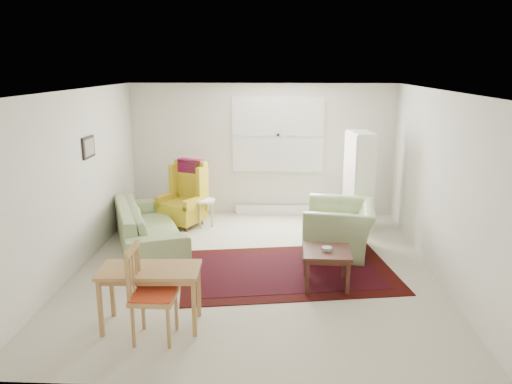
{
  "coord_description": "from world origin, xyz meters",
  "views": [
    {
      "loc": [
        0.33,
        -6.64,
        2.82
      ],
      "look_at": [
        0.0,
        0.3,
        1.05
      ],
      "focal_mm": 35.0,
      "sensor_mm": 36.0,
      "label": 1
    }
  ],
  "objects_px": {
    "coffee_table": "(326,268)",
    "desk_chair": "(154,294)",
    "stool": "(205,213)",
    "cabinet": "(359,181)",
    "desk": "(151,297)",
    "armchair": "(340,223)",
    "sofa": "(148,217)",
    "wingback_chair": "(182,194)"
  },
  "relations": [
    {
      "from": "sofa",
      "to": "cabinet",
      "type": "bearing_deg",
      "value": -94.96
    },
    {
      "from": "sofa",
      "to": "desk",
      "type": "height_order",
      "value": "sofa"
    },
    {
      "from": "armchair",
      "to": "desk",
      "type": "height_order",
      "value": "armchair"
    },
    {
      "from": "stool",
      "to": "desk_chair",
      "type": "bearing_deg",
      "value": -89.45
    },
    {
      "from": "desk_chair",
      "to": "cabinet",
      "type": "bearing_deg",
      "value": -34.34
    },
    {
      "from": "stool",
      "to": "desk_chair",
      "type": "height_order",
      "value": "desk_chair"
    },
    {
      "from": "stool",
      "to": "wingback_chair",
      "type": "bearing_deg",
      "value": 179.49
    },
    {
      "from": "armchair",
      "to": "desk_chair",
      "type": "height_order",
      "value": "desk_chair"
    },
    {
      "from": "coffee_table",
      "to": "desk_chair",
      "type": "distance_m",
      "value": 2.39
    },
    {
      "from": "desk_chair",
      "to": "stool",
      "type": "bearing_deg",
      "value": 1.1
    },
    {
      "from": "stool",
      "to": "desk_chair",
      "type": "distance_m",
      "value": 3.81
    },
    {
      "from": "cabinet",
      "to": "desk",
      "type": "bearing_deg",
      "value": -137.08
    },
    {
      "from": "coffee_table",
      "to": "desk_chair",
      "type": "bearing_deg",
      "value": -143.93
    },
    {
      "from": "armchair",
      "to": "desk_chair",
      "type": "bearing_deg",
      "value": -31.59
    },
    {
      "from": "sofa",
      "to": "wingback_chair",
      "type": "height_order",
      "value": "wingback_chair"
    },
    {
      "from": "sofa",
      "to": "stool",
      "type": "relative_size",
      "value": 4.6
    },
    {
      "from": "desk_chair",
      "to": "wingback_chair",
      "type": "bearing_deg",
      "value": 7.2
    },
    {
      "from": "sofa",
      "to": "stool",
      "type": "distance_m",
      "value": 1.27
    },
    {
      "from": "armchair",
      "to": "stool",
      "type": "xyz_separation_m",
      "value": [
        -2.26,
        1.15,
        -0.21
      ]
    },
    {
      "from": "stool",
      "to": "desk",
      "type": "height_order",
      "value": "desk"
    },
    {
      "from": "armchair",
      "to": "stool",
      "type": "bearing_deg",
      "value": -108.52
    },
    {
      "from": "sofa",
      "to": "cabinet",
      "type": "distance_m",
      "value": 3.65
    },
    {
      "from": "armchair",
      "to": "cabinet",
      "type": "bearing_deg",
      "value": 167.53
    },
    {
      "from": "armchair",
      "to": "desk_chair",
      "type": "xyz_separation_m",
      "value": [
        -2.23,
        -2.65,
        0.05
      ]
    },
    {
      "from": "wingback_chair",
      "to": "coffee_table",
      "type": "bearing_deg",
      "value": -19.73
    },
    {
      "from": "coffee_table",
      "to": "cabinet",
      "type": "height_order",
      "value": "cabinet"
    },
    {
      "from": "sofa",
      "to": "armchair",
      "type": "xyz_separation_m",
      "value": [
        3.02,
        -0.15,
        -0.0
      ]
    },
    {
      "from": "coffee_table",
      "to": "sofa",
      "type": "bearing_deg",
      "value": 152.57
    },
    {
      "from": "sofa",
      "to": "armchair",
      "type": "height_order",
      "value": "sofa"
    },
    {
      "from": "coffee_table",
      "to": "stool",
      "type": "distance_m",
      "value": 3.1
    },
    {
      "from": "desk_chair",
      "to": "desk",
      "type": "bearing_deg",
      "value": 21.95
    },
    {
      "from": "cabinet",
      "to": "stool",
      "type": "bearing_deg",
      "value": 171.77
    },
    {
      "from": "armchair",
      "to": "coffee_table",
      "type": "distance_m",
      "value": 1.31
    },
    {
      "from": "cabinet",
      "to": "desk",
      "type": "relative_size",
      "value": 1.59
    },
    {
      "from": "stool",
      "to": "desk",
      "type": "distance_m",
      "value": 3.54
    },
    {
      "from": "stool",
      "to": "cabinet",
      "type": "distance_m",
      "value": 2.79
    },
    {
      "from": "stool",
      "to": "cabinet",
      "type": "height_order",
      "value": "cabinet"
    },
    {
      "from": "cabinet",
      "to": "desk_chair",
      "type": "xyz_separation_m",
      "value": [
        -2.69,
        -3.85,
        -0.34
      ]
    },
    {
      "from": "wingback_chair",
      "to": "desk",
      "type": "bearing_deg",
      "value": -58.67
    },
    {
      "from": "sofa",
      "to": "desk_chair",
      "type": "xyz_separation_m",
      "value": [
        0.79,
        -2.8,
        0.05
      ]
    },
    {
      "from": "armchair",
      "to": "stool",
      "type": "height_order",
      "value": "armchair"
    },
    {
      "from": "wingback_chair",
      "to": "desk",
      "type": "xyz_separation_m",
      "value": [
        0.34,
        -3.55,
        -0.25
      ]
    }
  ]
}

